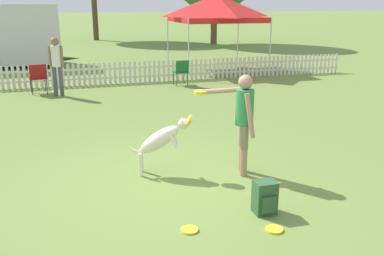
% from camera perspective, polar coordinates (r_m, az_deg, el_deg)
% --- Properties ---
extents(ground_plane, '(240.00, 240.00, 0.00)m').
position_cam_1_polar(ground_plane, '(6.42, -3.39, -7.77)').
color(ground_plane, olive).
extents(handler_person, '(0.86, 0.83, 1.59)m').
position_cam_1_polar(handler_person, '(6.62, 6.75, 1.94)').
color(handler_person, tan).
rests_on(handler_person, ground_plane).
extents(leaping_dog, '(1.12, 0.47, 0.97)m').
position_cam_1_polar(leaping_dog, '(6.68, -4.14, -1.47)').
color(leaping_dog, beige).
rests_on(leaping_dog, ground_plane).
extents(frisbee_near_handler, '(0.21, 0.21, 0.02)m').
position_cam_1_polar(frisbee_near_handler, '(5.36, 10.92, -13.13)').
color(frisbee_near_handler, yellow).
rests_on(frisbee_near_handler, ground_plane).
extents(frisbee_near_dog, '(0.21, 0.21, 0.02)m').
position_cam_1_polar(frisbee_near_dog, '(5.26, -0.33, -13.41)').
color(frisbee_near_dog, yellow).
rests_on(frisbee_near_dog, ground_plane).
extents(backpack_on_grass, '(0.28, 0.26, 0.43)m').
position_cam_1_polar(backpack_on_grass, '(5.65, 9.70, -9.13)').
color(backpack_on_grass, '#2D5633').
rests_on(backpack_on_grass, ground_plane).
extents(picket_fence, '(17.68, 0.04, 0.73)m').
position_cam_1_polar(picket_fence, '(14.58, -11.21, 7.17)').
color(picket_fence, silver).
rests_on(picket_fence, ground_plane).
extents(folding_chair_blue_left, '(0.55, 0.57, 0.89)m').
position_cam_1_polar(folding_chair_blue_left, '(13.53, -19.84, 6.54)').
color(folding_chair_blue_left, '#333338').
rests_on(folding_chair_blue_left, ground_plane).
extents(folding_chair_center, '(0.47, 0.49, 0.84)m').
position_cam_1_polar(folding_chair_center, '(14.05, -1.45, 7.70)').
color(folding_chair_center, '#333338').
rests_on(folding_chair_center, ground_plane).
extents(canopy_tent_main, '(3.22, 3.22, 2.93)m').
position_cam_1_polar(canopy_tent_main, '(17.26, 3.28, 15.66)').
color(canopy_tent_main, silver).
rests_on(canopy_tent_main, ground_plane).
extents(spectator_standing, '(0.40, 0.27, 1.69)m').
position_cam_1_polar(spectator_standing, '(12.97, -17.64, 8.56)').
color(spectator_standing, '#474C5B').
rests_on(spectator_standing, ground_plane).
extents(equipment_trailer, '(5.59, 2.38, 2.57)m').
position_cam_1_polar(equipment_trailer, '(19.78, -24.27, 11.30)').
color(equipment_trailer, silver).
rests_on(equipment_trailer, ground_plane).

